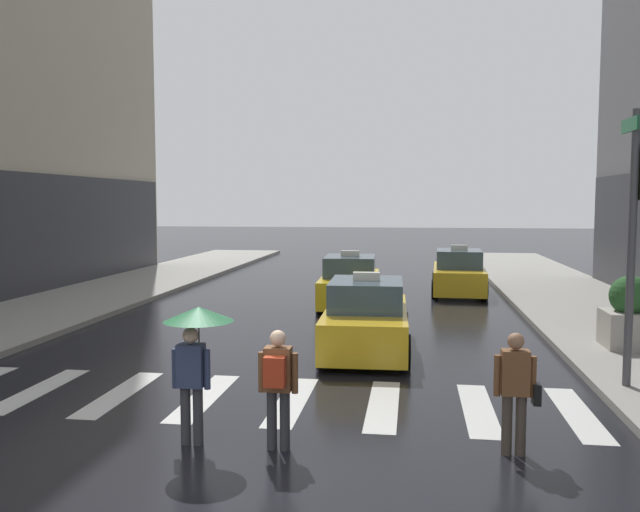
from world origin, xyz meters
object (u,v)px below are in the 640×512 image
(traffic_light_pole, at_px, (639,209))
(taxi_lead, at_px, (366,319))
(taxi_second, at_px, (350,283))
(pedestrian_with_umbrella, at_px, (196,337))
(pedestrian_with_handbag, at_px, (516,386))
(pedestrian_with_backpack, at_px, (278,380))
(planter_near_corner, at_px, (630,315))
(taxi_third, at_px, (459,274))

(traffic_light_pole, distance_m, taxi_lead, 6.13)
(taxi_second, height_order, pedestrian_with_umbrella, pedestrian_with_umbrella)
(taxi_second, height_order, pedestrian_with_handbag, taxi_second)
(taxi_second, distance_m, pedestrian_with_backpack, 12.67)
(taxi_lead, distance_m, pedestrian_with_handbag, 6.34)
(taxi_lead, bearing_deg, pedestrian_with_backpack, -97.06)
(pedestrian_with_backpack, bearing_deg, traffic_light_pole, 31.41)
(taxi_lead, height_order, pedestrian_with_umbrella, pedestrian_with_umbrella)
(pedestrian_with_handbag, distance_m, planter_near_corner, 7.25)
(pedestrian_with_backpack, distance_m, pedestrian_with_handbag, 3.17)
(pedestrian_with_backpack, bearing_deg, pedestrian_with_umbrella, 177.23)
(taxi_third, height_order, pedestrian_with_umbrella, pedestrian_with_umbrella)
(taxi_second, distance_m, taxi_third, 4.97)
(taxi_third, xyz_separation_m, pedestrian_with_backpack, (-3.48, -15.97, 0.25))
(pedestrian_with_handbag, bearing_deg, traffic_light_pole, 51.78)
(pedestrian_with_backpack, bearing_deg, planter_near_corner, 45.51)
(planter_near_corner, bearing_deg, pedestrian_with_handbag, -118.12)
(taxi_second, height_order, pedestrian_with_backpack, taxi_second)
(taxi_third, bearing_deg, planter_near_corner, -71.55)
(pedestrian_with_umbrella, xyz_separation_m, pedestrian_with_backpack, (1.15, -0.06, -0.54))
(taxi_third, distance_m, planter_near_corner, 9.78)
(pedestrian_with_handbag, height_order, planter_near_corner, planter_near_corner)
(taxi_lead, distance_m, pedestrian_with_backpack, 6.22)
(traffic_light_pole, relative_size, pedestrian_with_umbrella, 2.47)
(taxi_third, relative_size, pedestrian_with_umbrella, 2.37)
(traffic_light_pole, bearing_deg, taxi_third, 99.75)
(traffic_light_pole, bearing_deg, taxi_second, 122.42)
(traffic_light_pole, height_order, planter_near_corner, traffic_light_pole)
(taxi_third, distance_m, pedestrian_with_handbag, 15.68)
(pedestrian_with_umbrella, relative_size, planter_near_corner, 1.21)
(taxi_second, distance_m, pedestrian_with_handbag, 12.83)
(pedestrian_with_umbrella, relative_size, pedestrian_with_handbag, 1.18)
(pedestrian_with_handbag, bearing_deg, planter_near_corner, 61.88)
(traffic_light_pole, xyz_separation_m, pedestrian_with_handbag, (-2.48, -3.14, -2.32))
(traffic_light_pole, height_order, taxi_second, traffic_light_pole)
(pedestrian_with_umbrella, height_order, planter_near_corner, pedestrian_with_umbrella)
(taxi_third, distance_m, pedestrian_with_backpack, 16.35)
(traffic_light_pole, height_order, pedestrian_with_handbag, traffic_light_pole)
(traffic_light_pole, xyz_separation_m, pedestrian_with_backpack, (-5.63, -3.44, -2.29))
(pedestrian_with_backpack, bearing_deg, pedestrian_with_handbag, 5.38)
(pedestrian_with_handbag, bearing_deg, taxi_third, 88.82)
(planter_near_corner, bearing_deg, pedestrian_with_umbrella, -139.35)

